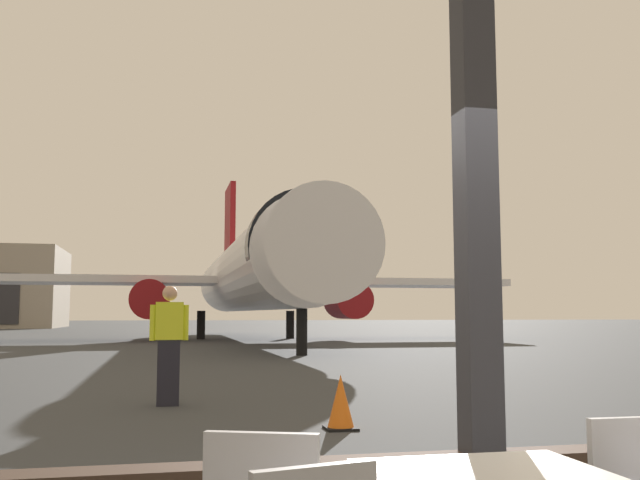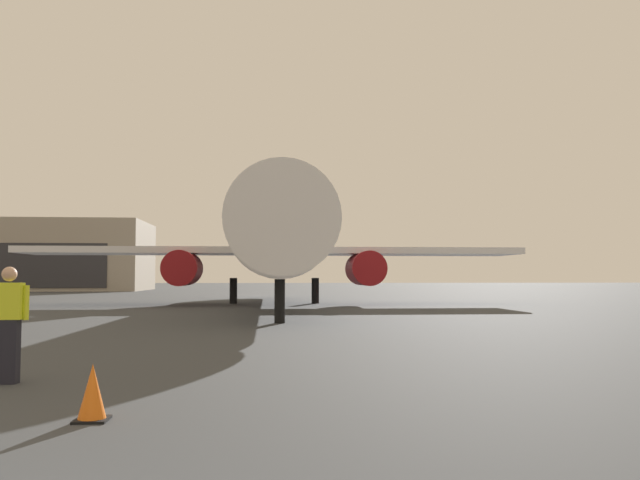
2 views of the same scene
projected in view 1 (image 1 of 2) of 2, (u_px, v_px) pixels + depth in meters
ground_plane at (192, 336)px, 42.75m from camera, size 220.00×220.00×0.00m
window_frame at (478, 289)px, 4.05m from camera, size 8.69×0.24×3.98m
airplane at (254, 274)px, 35.16m from camera, size 27.89×31.98×10.15m
ground_crew_worker at (169, 343)px, 10.38m from camera, size 0.56×0.22×1.74m
traffic_cone at (341, 403)px, 8.20m from camera, size 0.36×0.36×0.63m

